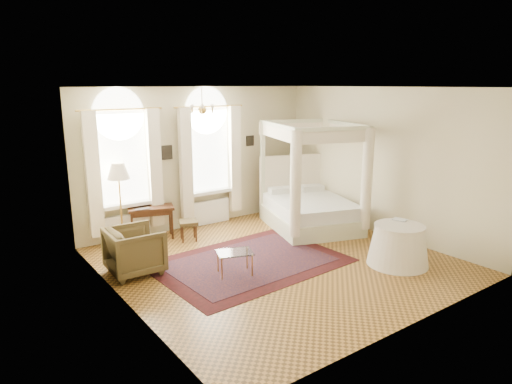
% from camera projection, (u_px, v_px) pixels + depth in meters
% --- Properties ---
extents(ground, '(6.00, 6.00, 0.00)m').
position_uv_depth(ground, '(277.00, 261.00, 8.86)').
color(ground, '#A26F2F').
rests_on(ground, ground).
extents(room_walls, '(6.00, 6.00, 6.00)m').
position_uv_depth(room_walls, '(278.00, 161.00, 8.40)').
color(room_walls, beige).
rests_on(room_walls, ground).
extents(window_left, '(1.62, 0.27, 3.29)m').
position_uv_depth(window_left, '(124.00, 174.00, 9.70)').
color(window_left, white).
rests_on(window_left, room_walls).
extents(window_right, '(1.62, 0.27, 3.29)m').
position_uv_depth(window_right, '(210.00, 164.00, 10.90)').
color(window_right, white).
rests_on(window_right, room_walls).
extents(chandelier, '(0.51, 0.45, 0.50)m').
position_uv_depth(chandelier, '(202.00, 108.00, 8.62)').
color(chandelier, gold).
rests_on(chandelier, room_walls).
extents(wall_pictures, '(2.54, 0.03, 0.39)m').
position_uv_depth(wall_pictures, '(203.00, 147.00, 10.82)').
color(wall_pictures, black).
rests_on(wall_pictures, room_walls).
extents(canopy_bed, '(2.47, 2.74, 2.49)m').
position_uv_depth(canopy_bed, '(311.00, 205.00, 10.82)').
color(canopy_bed, beige).
rests_on(canopy_bed, ground).
extents(nightstand, '(0.56, 0.54, 0.63)m').
position_uv_depth(nightstand, '(293.00, 198.00, 12.46)').
color(nightstand, '#3A1A0F').
rests_on(nightstand, ground).
extents(nightstand_lamp, '(0.28, 0.28, 0.41)m').
position_uv_depth(nightstand_lamp, '(293.00, 178.00, 12.25)').
color(nightstand_lamp, gold).
rests_on(nightstand_lamp, nightstand).
extents(writing_desk, '(1.08, 0.79, 0.73)m').
position_uv_depth(writing_desk, '(151.00, 211.00, 10.04)').
color(writing_desk, '#3A1A0F').
rests_on(writing_desk, ground).
extents(laptop, '(0.35, 0.24, 0.03)m').
position_uv_depth(laptop, '(142.00, 209.00, 9.82)').
color(laptop, black).
rests_on(laptop, writing_desk).
extents(stool, '(0.50, 0.50, 0.45)m').
position_uv_depth(stool, '(188.00, 224.00, 9.97)').
color(stool, '#44381D').
rests_on(stool, ground).
extents(armchair, '(0.97, 0.94, 0.86)m').
position_uv_depth(armchair, '(135.00, 250.00, 8.23)').
color(armchair, '#483B1F').
rests_on(armchair, ground).
extents(coffee_table, '(0.75, 0.64, 0.43)m').
position_uv_depth(coffee_table, '(235.00, 254.00, 8.16)').
color(coffee_table, white).
rests_on(coffee_table, ground).
extents(floor_lamp, '(0.46, 0.46, 1.79)m').
position_uv_depth(floor_lamp, '(119.00, 175.00, 9.36)').
color(floor_lamp, gold).
rests_on(floor_lamp, ground).
extents(oriental_rug, '(3.65, 2.71, 0.01)m').
position_uv_depth(oriental_rug, '(249.00, 262.00, 8.80)').
color(oriental_rug, '#431012').
rests_on(oriental_rug, ground).
extents(side_table, '(1.15, 1.15, 0.78)m').
position_uv_depth(side_table, '(398.00, 245.00, 8.63)').
color(side_table, beige).
rests_on(side_table, ground).
extents(book, '(0.25, 0.30, 0.02)m').
position_uv_depth(book, '(398.00, 221.00, 8.76)').
color(book, black).
rests_on(book, side_table).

